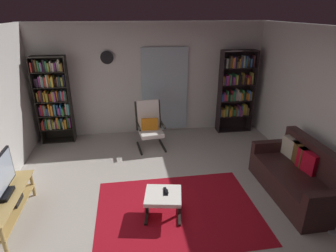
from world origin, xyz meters
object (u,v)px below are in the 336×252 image
object	(u,v)px
television	(0,180)
cell_phone	(166,193)
wall_clock	(107,57)
tv_stand	(7,204)
leather_sofa	(300,177)
bookshelf_near_sofa	(236,89)
bookshelf_near_tv	(53,98)
ottoman	(163,198)
tv_remote	(166,190)
lounge_armchair	(150,124)

from	to	relation	value
television	cell_phone	world-z (taller)	television
wall_clock	tv_stand	bearing A→B (deg)	-115.34
leather_sofa	wall_clock	world-z (taller)	wall_clock
tv_stand	bookshelf_near_sofa	distance (m)	5.18
tv_stand	leather_sofa	xyz separation A→B (m)	(4.47, -0.01, 0.01)
leather_sofa	cell_phone	bearing A→B (deg)	-175.59
cell_phone	television	bearing A→B (deg)	-176.33
bookshelf_near_tv	cell_phone	distance (m)	3.62
ottoman	tv_remote	bearing A→B (deg)	53.58
lounge_armchair	tv_remote	size ratio (longest dim) A/B	7.10
tv_stand	wall_clock	distance (m)	3.57
bookshelf_near_sofa	lounge_armchair	distance (m)	2.28
tv_stand	wall_clock	bearing A→B (deg)	64.66
tv_stand	bookshelf_near_tv	world-z (taller)	bookshelf_near_tv
tv_stand	television	distance (m)	0.42
bookshelf_near_sofa	ottoman	bearing A→B (deg)	-126.70
television	wall_clock	bearing A→B (deg)	64.86
bookshelf_near_sofa	tv_remote	distance (m)	3.60
television	bookshelf_near_sofa	bearing A→B (deg)	31.96
bookshelf_near_tv	ottoman	xyz separation A→B (m)	(2.04, -2.91, -0.72)
cell_phone	bookshelf_near_sofa	bearing A→B (deg)	61.45
lounge_armchair	cell_phone	world-z (taller)	lounge_armchair
leather_sofa	wall_clock	distance (m)	4.52
lounge_armchair	wall_clock	bearing A→B (deg)	136.78
television	tv_remote	world-z (taller)	television
bookshelf_near_sofa	television	bearing A→B (deg)	-148.04
bookshelf_near_tv	leather_sofa	world-z (taller)	bookshelf_near_tv
cell_phone	ottoman	bearing A→B (deg)	-143.72
tv_stand	wall_clock	world-z (taller)	wall_clock
television	bookshelf_near_sofa	xyz separation A→B (m)	(4.36, 2.72, 0.35)
tv_remote	tv_stand	bearing A→B (deg)	167.89
tv_remote	cell_phone	distance (m)	0.05
television	tv_stand	bearing A→B (deg)	95.85
tv_remote	wall_clock	distance (m)	3.49
television	leather_sofa	size ratio (longest dim) A/B	0.52
tv_stand	bookshelf_near_sofa	world-z (taller)	bookshelf_near_sofa
wall_clock	cell_phone	bearing A→B (deg)	-74.42
lounge_armchair	ottoman	distance (m)	2.33
bookshelf_near_tv	tv_remote	size ratio (longest dim) A/B	13.50
television	bookshelf_near_tv	size ratio (longest dim) A/B	0.46
bookshelf_near_sofa	leather_sofa	xyz separation A→B (m)	(0.11, -2.71, -0.75)
tv_remote	wall_clock	xyz separation A→B (m)	(-0.87, 3.04, 1.47)
ottoman	tv_remote	distance (m)	0.11
bookshelf_near_tv	ottoman	bearing A→B (deg)	-55.00
television	ottoman	bearing A→B (deg)	-4.80
television	bookshelf_near_sofa	size ratio (longest dim) A/B	0.45
lounge_armchair	cell_phone	bearing A→B (deg)	-89.49
tv_stand	bookshelf_near_sofa	xyz separation A→B (m)	(4.36, 2.70, 0.76)
cell_phone	bookshelf_near_tv	bearing A→B (deg)	133.56
bookshelf_near_tv	wall_clock	world-z (taller)	wall_clock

